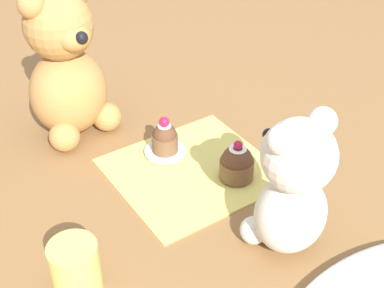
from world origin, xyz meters
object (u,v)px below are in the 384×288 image
teddy_bear_tan (66,70)px  cupcake_near_cream_bear (237,164)px  saucer_plate (165,151)px  cupcake_near_tan_bear (165,138)px  teddy_bear_cream (292,186)px  juice_glass (75,268)px

teddy_bear_tan → cupcake_near_cream_bear: bearing=-70.0°
teddy_bear_tan → saucer_plate: teddy_bear_tan is taller
teddy_bear_tan → cupcake_near_cream_bear: 0.33m
cupcake_near_tan_bear → teddy_bear_cream: bearing=97.1°
teddy_bear_cream → cupcake_near_cream_bear: teddy_bear_cream is taller
teddy_bear_cream → saucer_plate: teddy_bear_cream is taller
cupcake_near_cream_bear → cupcake_near_tan_bear: 0.13m
cupcake_near_cream_bear → saucer_plate: (0.06, -0.12, -0.02)m
cupcake_near_cream_bear → saucer_plate: bearing=-62.2°
teddy_bear_cream → teddy_bear_tan: (0.13, -0.42, 0.02)m
teddy_bear_cream → cupcake_near_tan_bear: teddy_bear_cream is taller
teddy_bear_cream → cupcake_near_cream_bear: bearing=-102.4°
teddy_bear_tan → juice_glass: teddy_bear_tan is taller
teddy_bear_cream → juice_glass: 0.29m
teddy_bear_tan → juice_glass: 0.38m
juice_glass → cupcake_near_tan_bear: bearing=-143.0°
cupcake_near_tan_bear → juice_glass: same height
teddy_bear_cream → juice_glass: teddy_bear_cream is taller
cupcake_near_cream_bear → saucer_plate: 0.13m
teddy_bear_tan → cupcake_near_cream_bear: teddy_bear_tan is taller
saucer_plate → teddy_bear_tan: bearing=-58.4°
cupcake_near_cream_bear → cupcake_near_tan_bear: size_ratio=1.04×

